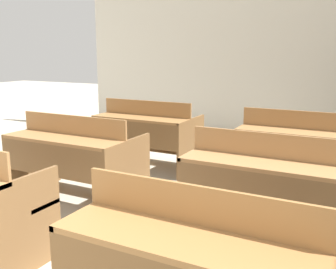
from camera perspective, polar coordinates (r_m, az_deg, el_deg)
name	(u,v)px	position (r m, az deg, el deg)	size (l,w,h in m)	color
wall_back	(268,46)	(6.68, 14.28, 12.34)	(6.85, 0.06, 3.15)	beige
bench_front_right	(199,267)	(1.99, 4.54, -18.68)	(1.25, 0.75, 0.88)	brown
bench_second_left	(74,156)	(4.02, -13.45, -3.05)	(1.25, 0.75, 0.88)	brown
bench_second_right	(268,184)	(3.18, 14.27, -7.04)	(1.25, 0.75, 0.88)	brown
bench_third_left	(147,132)	(5.08, -3.12, 0.36)	(1.25, 0.75, 0.88)	brown
bench_third_right	(300,149)	(4.43, 18.55, -1.98)	(1.25, 0.75, 0.88)	brown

